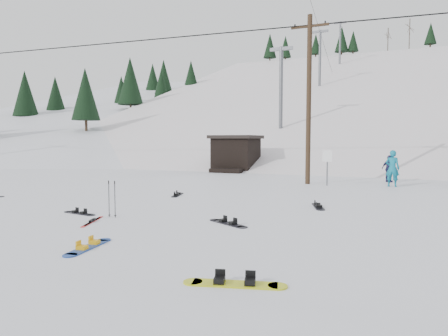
% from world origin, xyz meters
% --- Properties ---
extents(ground, '(200.00, 200.00, 0.00)m').
position_xyz_m(ground, '(0.00, 0.00, 0.00)').
color(ground, silver).
rests_on(ground, ground).
extents(ski_slope, '(60.00, 85.24, 65.97)m').
position_xyz_m(ski_slope, '(0.00, 55.00, -12.00)').
color(ski_slope, silver).
rests_on(ski_slope, ground).
extents(ridge_left, '(47.54, 95.03, 58.38)m').
position_xyz_m(ridge_left, '(-36.00, 48.00, -11.00)').
color(ridge_left, silver).
rests_on(ridge_left, ground).
extents(treeline_left, '(20.00, 64.00, 10.00)m').
position_xyz_m(treeline_left, '(-34.00, 40.00, 0.00)').
color(treeline_left, black).
rests_on(treeline_left, ground).
extents(treeline_crest, '(50.00, 6.00, 10.00)m').
position_xyz_m(treeline_crest, '(0.00, 86.00, 0.00)').
color(treeline_crest, black).
rests_on(treeline_crest, ski_slope).
extents(utility_pole, '(2.00, 0.26, 9.00)m').
position_xyz_m(utility_pole, '(2.00, 14.00, 4.68)').
color(utility_pole, '#3A2819').
rests_on(utility_pole, ground).
extents(trail_sign, '(0.50, 0.09, 1.85)m').
position_xyz_m(trail_sign, '(3.10, 13.58, 1.27)').
color(trail_sign, '#595B60').
rests_on(trail_sign, ground).
extents(lift_hut, '(3.40, 4.10, 2.75)m').
position_xyz_m(lift_hut, '(-5.00, 20.94, 1.36)').
color(lift_hut, black).
rests_on(lift_hut, ground).
extents(lift_tower_near, '(2.20, 0.36, 8.00)m').
position_xyz_m(lift_tower_near, '(-4.00, 30.00, 7.86)').
color(lift_tower_near, '#595B60').
rests_on(lift_tower_near, ski_slope).
extents(lift_tower_mid, '(2.20, 0.36, 8.00)m').
position_xyz_m(lift_tower_mid, '(-4.00, 50.00, 14.36)').
color(lift_tower_mid, '#595B60').
rests_on(lift_tower_mid, ski_slope).
extents(lift_tower_far, '(2.20, 0.36, 8.00)m').
position_xyz_m(lift_tower_far, '(-4.00, 70.00, 20.86)').
color(lift_tower_far, '#595B60').
rests_on(lift_tower_far, ski_slope).
extents(hero_snowboard, '(0.50, 1.59, 0.11)m').
position_xyz_m(hero_snowboard, '(0.26, -0.85, 0.03)').
color(hero_snowboard, '#173C95').
rests_on(hero_snowboard, ground).
extents(hero_skis, '(0.64, 1.46, 0.08)m').
position_xyz_m(hero_skis, '(-1.62, 1.37, 0.02)').
color(hero_skis, '#AE1411').
rests_on(hero_skis, ground).
extents(ski_poles, '(0.31, 0.08, 1.13)m').
position_xyz_m(ski_poles, '(-1.57, 2.19, 0.58)').
color(ski_poles, black).
rests_on(ski_poles, ground).
extents(board_scatter_a, '(1.37, 0.41, 0.10)m').
position_xyz_m(board_scatter_a, '(-2.91, 2.22, 0.02)').
color(board_scatter_a, black).
rests_on(board_scatter_a, ground).
extents(board_scatter_b, '(0.60, 1.37, 0.10)m').
position_xyz_m(board_scatter_b, '(-2.20, 7.24, 0.03)').
color(board_scatter_b, black).
rests_on(board_scatter_b, ground).
extents(board_scatter_d, '(1.39, 0.87, 0.11)m').
position_xyz_m(board_scatter_d, '(2.10, 2.70, 0.03)').
color(board_scatter_d, black).
rests_on(board_scatter_d, ground).
extents(board_scatter_e, '(1.67, 0.70, 0.12)m').
position_xyz_m(board_scatter_e, '(4.08, -1.66, 0.03)').
color(board_scatter_e, '#CED717').
rests_on(board_scatter_e, ground).
extents(board_scatter_f, '(0.69, 1.51, 0.11)m').
position_xyz_m(board_scatter_f, '(3.92, 6.63, 0.03)').
color(board_scatter_f, black).
rests_on(board_scatter_f, ground).
extents(skier_teal, '(0.75, 0.56, 1.87)m').
position_xyz_m(skier_teal, '(6.23, 14.46, 0.94)').
color(skier_teal, '#0D6B85').
rests_on(skier_teal, ground).
extents(skier_navy, '(0.96, 0.78, 1.52)m').
position_xyz_m(skier_navy, '(6.04, 16.76, 0.76)').
color(skier_navy, '#1D1C48').
rests_on(skier_navy, ground).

